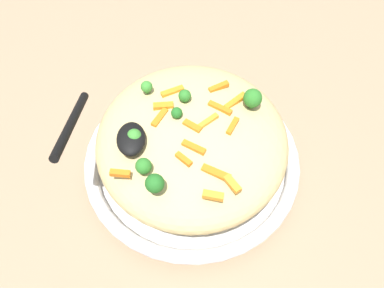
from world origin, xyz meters
The scene contains 26 objects.
ground_plane centered at (0.00, 0.00, 0.00)m, with size 2.40×2.40×0.00m, color #9E7F60.
serving_bowl centered at (0.00, 0.00, 0.03)m, with size 0.34×0.34×0.05m.
pasta_mound centered at (0.00, 0.00, 0.09)m, with size 0.30×0.29×0.10m, color #D1BA7A.
carrot_piece_0 centered at (-0.01, 0.00, 0.14)m, with size 0.03×0.01×0.01m, color orange.
carrot_piece_1 centered at (-0.01, -0.06, 0.14)m, with size 0.03×0.01×0.01m, color orange.
carrot_piece_2 centered at (0.07, -0.04, 0.13)m, with size 0.03×0.01×0.01m, color orange.
carrot_piece_3 centered at (0.04, -0.07, 0.13)m, with size 0.04×0.01×0.01m, color orange.
carrot_piece_4 centered at (-0.10, -0.05, 0.13)m, with size 0.03×0.01×0.01m, color orange.
carrot_piece_5 centered at (0.01, 0.05, 0.14)m, with size 0.03×0.01×0.01m, color orange.
carrot_piece_6 centered at (-0.12, -0.02, 0.13)m, with size 0.03×0.01×0.01m, color orange.
carrot_piece_7 centered at (-0.06, 0.01, 0.14)m, with size 0.03×0.01×0.01m, color orange.
carrot_piece_8 centered at (-0.08, 0.10, 0.13)m, with size 0.03×0.01×0.01m, color orange.
carrot_piece_9 centered at (0.06, 0.03, 0.14)m, with size 0.04×0.01×0.01m, color orange.
carrot_piece_10 centered at (-0.08, -0.03, 0.13)m, with size 0.04×0.01×0.01m, color orange.
carrot_piece_11 centered at (0.00, -0.02, 0.14)m, with size 0.03×0.01×0.01m, color orange.
carrot_piece_12 centered at (0.02, -0.04, 0.14)m, with size 0.04×0.01×0.01m, color orange.
carrot_piece_13 centered at (-0.04, 0.00, 0.14)m, with size 0.03×0.01×0.01m, color orange.
carrot_piece_14 centered at (0.03, 0.04, 0.14)m, with size 0.03×0.01×0.01m, color orange.
broccoli_floret_0 centered at (-0.07, 0.07, 0.14)m, with size 0.02×0.02×0.02m.
broccoli_floret_1 centered at (-0.03, 0.08, 0.15)m, with size 0.02×0.02×0.03m.
broccoli_floret_2 centered at (0.04, 0.01, 0.15)m, with size 0.02×0.02×0.02m.
broccoli_floret_3 centered at (0.07, 0.06, 0.14)m, with size 0.02×0.02×0.02m.
broccoli_floret_4 centered at (-0.10, 0.05, 0.15)m, with size 0.03×0.03×0.03m.
broccoli_floret_5 centered at (0.03, -0.09, 0.15)m, with size 0.03×0.03×0.03m.
broccoli_floret_6 centered at (0.01, 0.02, 0.15)m, with size 0.02×0.02×0.02m.
serving_spoon centered at (-0.03, 0.11, 0.16)m, with size 0.16×0.11×0.08m.
Camera 1 is at (-0.38, 0.02, 0.65)m, focal length 42.07 mm.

